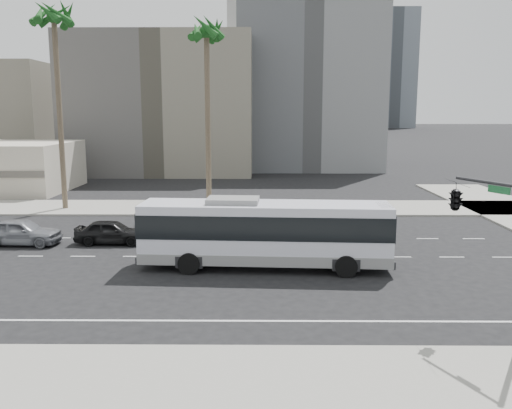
{
  "coord_description": "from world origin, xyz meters",
  "views": [
    {
      "loc": [
        1.13,
        -29.46,
        8.13
      ],
      "look_at": [
        0.85,
        4.0,
        2.34
      ],
      "focal_mm": 37.56,
      "sensor_mm": 36.0,
      "label": 1
    }
  ],
  "objects_px": {
    "traffic_signal": "(462,202)",
    "car_b": "(21,232)",
    "city_bus": "(265,231)",
    "palm_mid": "(54,21)",
    "palm_near": "(207,36)",
    "car_a": "(111,232)"
  },
  "relations": [
    {
      "from": "traffic_signal",
      "to": "palm_mid",
      "type": "distance_m",
      "value": 36.08
    },
    {
      "from": "palm_near",
      "to": "palm_mid",
      "type": "relative_size",
      "value": 0.92
    },
    {
      "from": "car_b",
      "to": "palm_mid",
      "type": "relative_size",
      "value": 0.29
    },
    {
      "from": "city_bus",
      "to": "palm_near",
      "type": "height_order",
      "value": "palm_near"
    },
    {
      "from": "traffic_signal",
      "to": "car_b",
      "type": "bearing_deg",
      "value": 125.23
    },
    {
      "from": "city_bus",
      "to": "palm_mid",
      "type": "distance_m",
      "value": 27.29
    },
    {
      "from": "city_bus",
      "to": "palm_mid",
      "type": "bearing_deg",
      "value": 137.91
    },
    {
      "from": "city_bus",
      "to": "car_b",
      "type": "distance_m",
      "value": 15.85
    },
    {
      "from": "car_a",
      "to": "palm_near",
      "type": "height_order",
      "value": "palm_near"
    },
    {
      "from": "car_b",
      "to": "palm_mid",
      "type": "bearing_deg",
      "value": 10.44
    },
    {
      "from": "traffic_signal",
      "to": "palm_near",
      "type": "distance_m",
      "value": 29.14
    },
    {
      "from": "car_a",
      "to": "palm_near",
      "type": "xyz_separation_m",
      "value": [
        4.99,
        11.83,
        13.4
      ]
    },
    {
      "from": "palm_near",
      "to": "traffic_signal",
      "type": "bearing_deg",
      "value": -64.87
    },
    {
      "from": "traffic_signal",
      "to": "car_a",
      "type": "bearing_deg",
      "value": 116.97
    },
    {
      "from": "city_bus",
      "to": "car_a",
      "type": "distance_m",
      "value": 10.93
    },
    {
      "from": "car_b",
      "to": "traffic_signal",
      "type": "xyz_separation_m",
      "value": [
        22.22,
        -12.82,
        4.04
      ]
    },
    {
      "from": "car_b",
      "to": "palm_near",
      "type": "relative_size",
      "value": 0.31
    },
    {
      "from": "car_a",
      "to": "palm_near",
      "type": "relative_size",
      "value": 0.28
    },
    {
      "from": "car_b",
      "to": "traffic_signal",
      "type": "relative_size",
      "value": 0.83
    },
    {
      "from": "car_a",
      "to": "traffic_signal",
      "type": "bearing_deg",
      "value": -127.51
    },
    {
      "from": "city_bus",
      "to": "palm_near",
      "type": "distance_m",
      "value": 21.42
    },
    {
      "from": "city_bus",
      "to": "palm_mid",
      "type": "relative_size",
      "value": 0.77
    }
  ]
}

